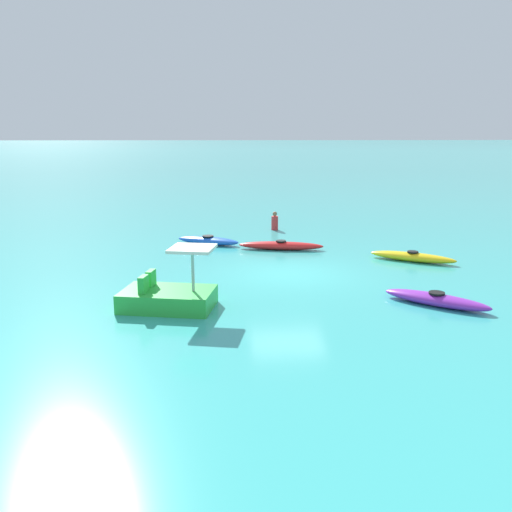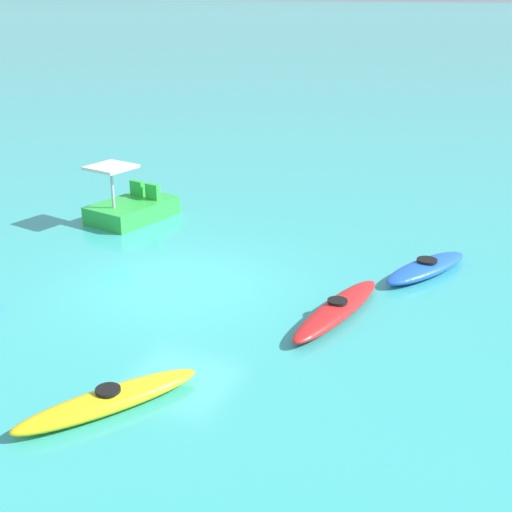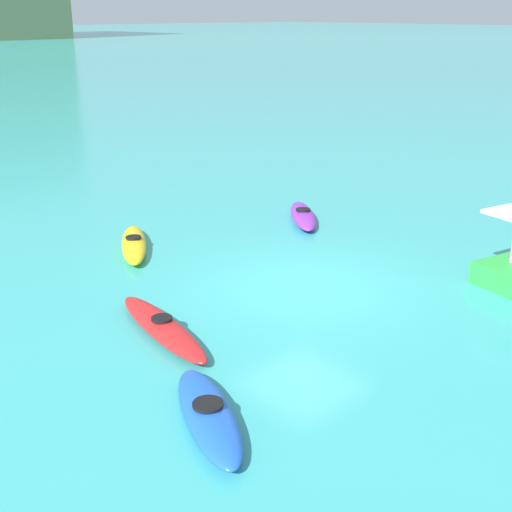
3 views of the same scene
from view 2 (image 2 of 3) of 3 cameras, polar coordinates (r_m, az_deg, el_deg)
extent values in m
plane|color=#38ADA8|center=(15.58, -6.46, -2.33)|extent=(600.00, 600.00, 0.00)
ellipsoid|color=blue|center=(16.44, 13.69, -0.94)|extent=(1.85, 2.81, 0.32)
cylinder|color=black|center=(16.38, 13.75, -0.34)|extent=(0.62, 0.62, 0.05)
ellipsoid|color=yellow|center=(11.33, -11.90, -11.42)|extent=(2.16, 2.94, 0.32)
cylinder|color=black|center=(11.23, -11.97, -10.62)|extent=(0.54, 0.54, 0.05)
ellipsoid|color=red|center=(14.05, 6.62, -4.35)|extent=(1.21, 3.43, 0.32)
cylinder|color=black|center=(13.97, 6.65, -3.66)|extent=(0.47, 0.47, 0.05)
cube|color=green|center=(20.12, -10.03, 3.68)|extent=(1.95, 2.65, 0.50)
cube|color=green|center=(20.16, -8.41, 5.21)|extent=(0.46, 0.25, 0.44)
cube|color=green|center=(20.56, -9.64, 5.45)|extent=(0.46, 0.25, 0.44)
cylinder|color=#B2B2B7|center=(19.43, -11.61, 5.41)|extent=(0.08, 0.08, 1.10)
cube|color=silver|center=(19.28, -11.74, 7.09)|extent=(1.30, 1.30, 0.08)
camera|label=1|loc=(28.64, -37.45, 13.78)|focal=38.29mm
camera|label=3|loc=(22.28, 32.80, 17.00)|focal=47.95mm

